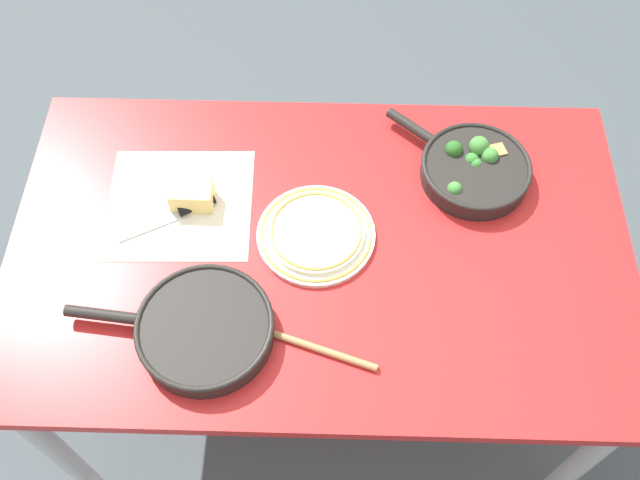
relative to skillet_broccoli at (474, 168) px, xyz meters
The scene contains 9 objects.
ground_plane 0.88m from the skillet_broccoli, 150.27° to the right, with size 14.00×14.00×0.00m, color #424C51.
dining_table_red 0.41m from the skillet_broccoli, 150.27° to the right, with size 1.35×0.83×0.75m.
skillet_broccoli is the anchor object (origin of this frame).
skillet_eggs 0.71m from the skillet_broccoli, 144.02° to the right, with size 0.42×0.28×0.05m.
wooden_spoon 0.60m from the skillet_broccoli, 135.76° to the right, with size 0.33×0.13×0.02m.
parchment_sheet 0.67m from the skillet_broccoli, behind, with size 0.33×0.31×0.00m.
grater_knife 0.67m from the skillet_broccoli, 169.22° to the right, with size 0.22×0.13×0.02m.
cheese_block 0.64m from the skillet_broccoli, behind, with size 0.09×0.06×0.06m.
dinner_plate_stack 0.40m from the skillet_broccoli, 153.69° to the right, with size 0.26×0.26×0.03m.
Camera 1 is at (0.02, -0.81, 2.07)m, focal length 40.00 mm.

